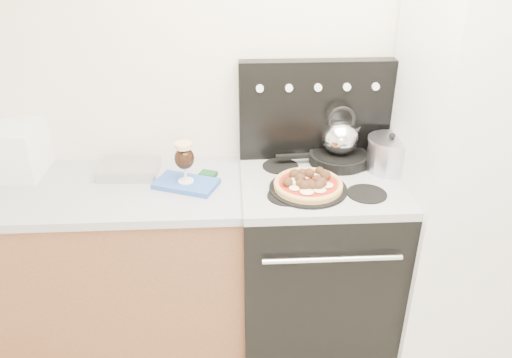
{
  "coord_description": "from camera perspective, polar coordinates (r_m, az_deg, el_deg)",
  "views": [
    {
      "loc": [
        -0.35,
        -0.89,
        2.03
      ],
      "look_at": [
        -0.24,
        1.05,
        1.0
      ],
      "focal_mm": 35.0,
      "sensor_mm": 36.0,
      "label": 1
    }
  ],
  "objects": [
    {
      "name": "beer_glass",
      "position": [
        2.32,
        -8.16,
        1.9
      ],
      "size": [
        0.09,
        0.09,
        0.2
      ],
      "primitive_type": null,
      "rotation": [
        0.0,
        0.0,
        0.0
      ],
      "color": "black",
      "rests_on": "oven_mitt"
    },
    {
      "name": "backguard",
      "position": [
        2.53,
        6.76,
        7.86
      ],
      "size": [
        0.76,
        0.08,
        0.5
      ],
      "primitive_type": "cube",
      "color": "black",
      "rests_on": "cooktop"
    },
    {
      "name": "room_shell",
      "position": [
        1.46,
        11.07,
        -4.9
      ],
      "size": [
        3.52,
        3.01,
        2.52
      ],
      "color": "beige",
      "rests_on": "ground"
    },
    {
      "name": "tea_kettle",
      "position": [
        2.5,
        9.62,
        5.07
      ],
      "size": [
        0.21,
        0.21,
        0.21
      ],
      "primitive_type": null,
      "rotation": [
        0.0,
        0.0,
        -0.12
      ],
      "color": "silver",
      "rests_on": "skillet"
    },
    {
      "name": "oven_mitt",
      "position": [
        2.37,
        -7.98,
        -0.54
      ],
      "size": [
        0.33,
        0.26,
        0.02
      ],
      "primitive_type": "cube",
      "rotation": [
        0.0,
        0.0,
        -0.38
      ],
      "color": "#2E59B0",
      "rests_on": "countertop"
    },
    {
      "name": "skillet",
      "position": [
        2.55,
        9.4,
        2.39
      ],
      "size": [
        0.31,
        0.31,
        0.05
      ],
      "primitive_type": "cylinder",
      "rotation": [
        0.0,
        0.0,
        0.07
      ],
      "color": "black",
      "rests_on": "cooktop"
    },
    {
      "name": "base_cabinet",
      "position": [
        2.72,
        -17.23,
        -9.6
      ],
      "size": [
        1.45,
        0.6,
        0.86
      ],
      "primitive_type": "cube",
      "color": "brown",
      "rests_on": "ground"
    },
    {
      "name": "fridge",
      "position": [
        2.57,
        23.17,
        0.66
      ],
      "size": [
        0.64,
        0.68,
        1.9
      ],
      "primitive_type": "cube",
      "color": "silver",
      "rests_on": "ground"
    },
    {
      "name": "stove_body",
      "position": [
        2.64,
        6.84,
        -9.32
      ],
      "size": [
        0.76,
        0.65,
        0.88
      ],
      "primitive_type": "cube",
      "color": "black",
      "rests_on": "ground"
    },
    {
      "name": "toaster_oven",
      "position": [
        2.72,
        -27.13,
        2.95
      ],
      "size": [
        0.4,
        0.3,
        0.24
      ],
      "primitive_type": "cube",
      "rotation": [
        0.0,
        0.0,
        -0.03
      ],
      "color": "white",
      "rests_on": "countertop"
    },
    {
      "name": "foil_sheet",
      "position": [
        2.53,
        -14.24,
        1.12
      ],
      "size": [
        0.29,
        0.21,
        0.06
      ],
      "primitive_type": "cube",
      "rotation": [
        0.0,
        0.0,
        -0.04
      ],
      "color": "silver",
      "rests_on": "countertop"
    },
    {
      "name": "countertop",
      "position": [
        2.48,
        -18.67,
        -1.29
      ],
      "size": [
        1.48,
        0.63,
        0.04
      ],
      "primitive_type": "cube",
      "color": "#A9A9B5",
      "rests_on": "base_cabinet"
    },
    {
      "name": "cooktop",
      "position": [
        2.39,
        7.45,
        -0.5
      ],
      "size": [
        0.76,
        0.65,
        0.04
      ],
      "primitive_type": "cube",
      "color": "#ADADB2",
      "rests_on": "stove_body"
    },
    {
      "name": "pizza",
      "position": [
        2.28,
        6.0,
        -0.48
      ],
      "size": [
        0.39,
        0.39,
        0.04
      ],
      "primitive_type": null,
      "rotation": [
        0.0,
        0.0,
        -0.29
      ],
      "color": "#E7BA67",
      "rests_on": "pizza_pan"
    },
    {
      "name": "pizza_pan",
      "position": [
        2.29,
        5.97,
        -1.09
      ],
      "size": [
        0.37,
        0.37,
        0.01
      ],
      "primitive_type": "cylinder",
      "rotation": [
        0.0,
        0.0,
        0.04
      ],
      "color": "black",
      "rests_on": "cooktop"
    },
    {
      "name": "stock_pot",
      "position": [
        2.51,
        15.02,
        2.66
      ],
      "size": [
        0.26,
        0.26,
        0.16
      ],
      "primitive_type": "cylinder",
      "rotation": [
        0.0,
        0.0,
        -0.23
      ],
      "color": "silver",
      "rests_on": "cooktop"
    }
  ]
}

